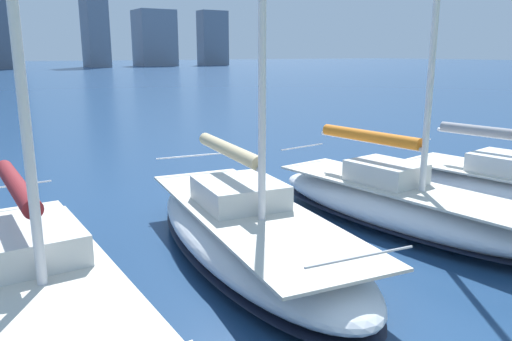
% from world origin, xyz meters
% --- Properties ---
extents(sailboat_orange, '(3.35, 8.64, 11.88)m').
position_xyz_m(sailboat_orange, '(-4.86, -6.91, 0.68)').
color(sailboat_orange, white).
rests_on(sailboat_orange, ground).
extents(sailboat_tan, '(4.08, 9.35, 9.91)m').
position_xyz_m(sailboat_tan, '(-0.43, -7.30, 0.63)').
color(sailboat_tan, silver).
rests_on(sailboat_tan, ground).
extents(sailboat_maroon, '(3.10, 9.05, 11.08)m').
position_xyz_m(sailboat_maroon, '(4.14, -6.67, 0.60)').
color(sailboat_maroon, navy).
rests_on(sailboat_maroon, ground).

